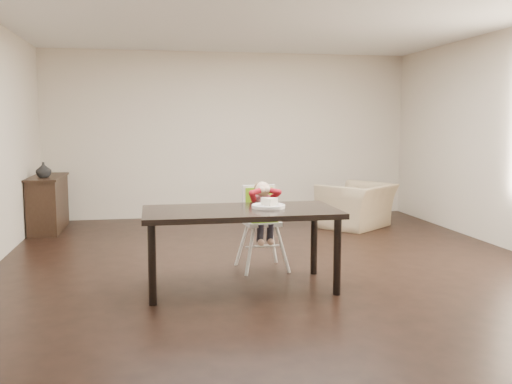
% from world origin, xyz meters
% --- Properties ---
extents(ground, '(7.00, 7.00, 0.00)m').
position_xyz_m(ground, '(0.00, 0.00, 0.00)').
color(ground, black).
rests_on(ground, ground).
extents(room_walls, '(6.02, 7.02, 2.71)m').
position_xyz_m(room_walls, '(0.00, 0.00, 1.86)').
color(room_walls, beige).
rests_on(room_walls, ground).
extents(dining_table, '(1.80, 0.90, 0.75)m').
position_xyz_m(dining_table, '(-0.49, -0.72, 0.67)').
color(dining_table, black).
rests_on(dining_table, ground).
extents(high_chair, '(0.42, 0.42, 0.94)m').
position_xyz_m(high_chair, '(-0.16, -0.04, 0.66)').
color(high_chair, white).
rests_on(high_chair, ground).
extents(plate, '(0.42, 0.42, 0.09)m').
position_xyz_m(plate, '(-0.21, -0.67, 0.78)').
color(plate, white).
rests_on(plate, dining_table).
extents(armchair, '(1.19, 1.14, 0.88)m').
position_xyz_m(armchair, '(1.70, 2.09, 0.44)').
color(armchair, tan).
rests_on(armchair, ground).
extents(sideboard, '(0.44, 1.26, 0.79)m').
position_xyz_m(sideboard, '(-2.78, 2.70, 0.40)').
color(sideboard, black).
rests_on(sideboard, ground).
extents(vase, '(0.26, 0.26, 0.21)m').
position_xyz_m(vase, '(-2.78, 2.45, 0.89)').
color(vase, '#99999E').
rests_on(vase, sideboard).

